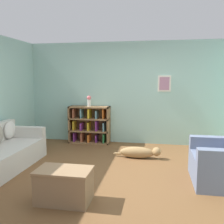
{
  "coord_description": "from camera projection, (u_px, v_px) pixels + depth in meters",
  "views": [
    {
      "loc": [
        0.83,
        -4.17,
        1.68
      ],
      "look_at": [
        0.0,
        0.4,
        1.05
      ],
      "focal_mm": 40.0,
      "sensor_mm": 36.0,
      "label": 1
    }
  ],
  "objects": [
    {
      "name": "ground_plane",
      "position": [
        108.0,
        173.0,
        4.44
      ],
      "size": [
        14.0,
        14.0,
        0.0
      ],
      "primitive_type": "plane",
      "color": "brown"
    },
    {
      "name": "dog",
      "position": [
        139.0,
        152.0,
        5.27
      ],
      "size": [
        1.02,
        0.22,
        0.25
      ],
      "color": "#9E7A4C",
      "rests_on": "ground_plane"
    },
    {
      "name": "wall_back",
      "position": [
        125.0,
        93.0,
        6.46
      ],
      "size": [
        5.6,
        0.13,
        2.6
      ],
      "color": "#93BCB2",
      "rests_on": "ground_plane"
    },
    {
      "name": "coffee_table",
      "position": [
        64.0,
        185.0,
        3.39
      ],
      "size": [
        0.75,
        0.46,
        0.46
      ],
      "color": "#846647",
      "rests_on": "ground_plane"
    },
    {
      "name": "vase",
      "position": [
        89.0,
        100.0,
        6.4
      ],
      "size": [
        0.11,
        0.11,
        0.28
      ],
      "color": "silver",
      "rests_on": "bookshelf"
    },
    {
      "name": "bookshelf",
      "position": [
        90.0,
        125.0,
        6.51
      ],
      "size": [
        1.06,
        0.35,
        0.96
      ],
      "color": "olive",
      "rests_on": "ground_plane"
    }
  ]
}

